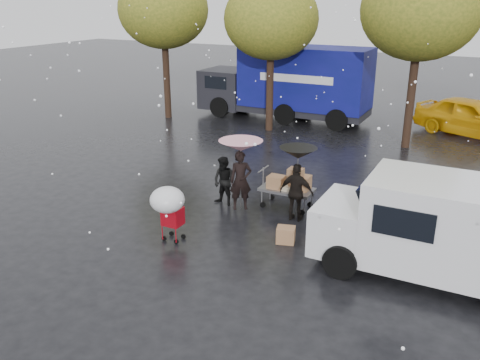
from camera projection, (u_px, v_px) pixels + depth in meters
The scene contains 14 objects.
ground at pixel (234, 231), 13.14m from camera, with size 90.00×90.00×0.00m, color black.
person_pink at pixel (241, 180), 14.27m from camera, with size 0.62×0.41×1.70m, color black.
person_middle at pixel (224, 181), 14.58m from camera, with size 0.70×0.54×1.44m, color black.
person_black at pixel (297, 192), 13.55m from camera, with size 0.94×0.39×1.60m, color black.
umbrella_pink at pixel (241, 146), 13.92m from camera, with size 1.23×1.23×2.02m.
umbrella_black at pixel (298, 153), 13.17m from camera, with size 0.99×0.99×2.05m.
vendor_cart at pixel (290, 184), 14.34m from camera, with size 1.52×0.80×1.27m.
shopping_cart at pixel (168, 203), 12.20m from camera, with size 0.84×0.84×1.46m.
white_van at pixel (440, 228), 10.65m from camera, with size 4.91×2.18×2.20m.
blue_truck at pixel (289, 83), 24.39m from camera, with size 8.30×2.60×3.50m.
box_ground_near at pixel (286, 235), 12.51m from camera, with size 0.44×0.36×0.40m, color olive.
box_ground_far at pixel (363, 232), 12.72m from camera, with size 0.46×0.36×0.36m, color olive.
yellow_taxi at pixel (472, 117), 21.70m from camera, with size 1.95×4.85×1.65m, color #EFAD0C.
tree_row at pixel (342, 14), 19.96m from camera, with size 21.60×4.40×7.12m.
Camera 1 is at (5.57, -10.49, 5.78)m, focal length 38.00 mm.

